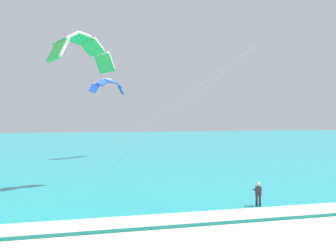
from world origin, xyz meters
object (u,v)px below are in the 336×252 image
Objects in this scene: surfboard at (258,209)px; kite_primary at (82,48)px; kitesurfer at (258,194)px; kite_distant at (109,85)px.

surfboard is 16.97m from kite_primary.
kite_distant is (-6.90, 29.83, 9.27)m from kitesurfer.
surfboard is 0.11× the size of kite_primary.
kite_distant is at bearing 103.02° from kitesurfer.
kite_primary reaches higher than surfboard.
kite_distant is at bearing 103.01° from surfboard.
kite_distant is at bearing 80.58° from kite_primary.
surfboard is at bearing -76.99° from kite_distant.
kitesurfer is at bearing -76.98° from kite_distant.
kitesurfer is 0.33× the size of kite_distant.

